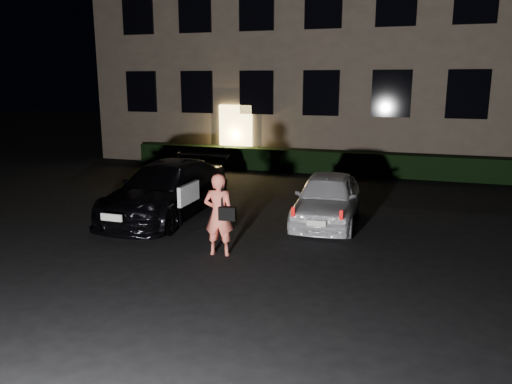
% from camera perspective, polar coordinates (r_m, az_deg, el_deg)
% --- Properties ---
extents(ground, '(80.00, 80.00, 0.00)m').
position_cam_1_polar(ground, '(9.72, -5.41, -8.41)').
color(ground, black).
rests_on(ground, ground).
extents(building, '(20.00, 8.11, 12.00)m').
position_cam_1_polar(building, '(23.71, 9.59, 18.58)').
color(building, brown).
rests_on(building, ground).
extents(hedge, '(15.00, 0.70, 0.85)m').
position_cam_1_polar(hedge, '(19.40, 6.98, 3.49)').
color(hedge, black).
rests_on(hedge, ground).
extents(sedan, '(2.09, 4.94, 1.40)m').
position_cam_1_polar(sedan, '(13.18, -10.13, 0.26)').
color(sedan, black).
rests_on(sedan, ground).
extents(hatch, '(1.65, 3.73, 1.25)m').
position_cam_1_polar(hatch, '(12.52, 8.15, -0.68)').
color(hatch, white).
rests_on(hatch, ground).
extents(man, '(0.73, 0.48, 1.69)m').
position_cam_1_polar(man, '(10.06, -4.24, -2.58)').
color(man, '#FF705A').
rests_on(man, ground).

